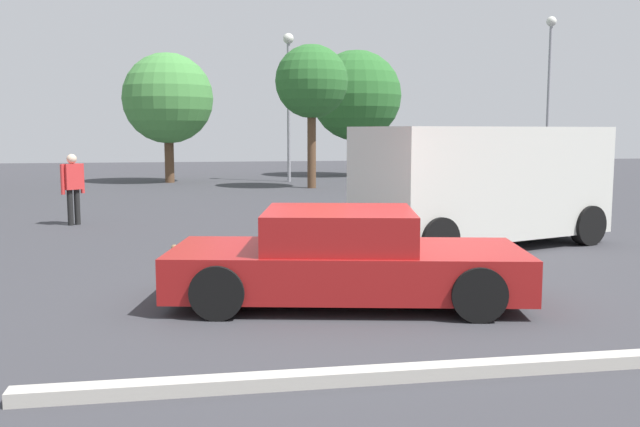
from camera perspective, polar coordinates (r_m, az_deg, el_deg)
ground_plane at (r=9.06m, az=2.72°, el=-7.01°), size 80.00×80.00×0.00m
sedan_foreground at (r=8.73m, az=2.07°, el=-3.81°), size 4.65×2.61×1.18m
dog at (r=11.40m, az=-10.40°, el=-2.90°), size 0.68×0.24×0.41m
van_white at (r=13.34m, az=13.33°, el=2.54°), size 5.18×3.44×2.24m
pedestrian at (r=16.84m, az=-19.73°, el=2.38°), size 0.47×0.43×1.63m
parking_curb at (r=6.30m, az=8.68°, el=-12.79°), size 6.96×0.20×0.12m
light_post_near at (r=29.48m, az=-2.61°, el=10.85°), size 0.44×0.44×6.18m
light_post_far at (r=33.26m, az=18.41°, el=11.08°), size 0.44×0.44×7.21m
tree_back_left at (r=33.00m, az=3.01°, el=9.68°), size 4.24×4.24×5.91m
tree_back_right at (r=26.15m, az=-0.70°, el=10.77°), size 2.73×2.73×5.35m
tree_far_right at (r=29.57m, az=-12.45°, el=9.24°), size 3.72×3.72×5.35m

